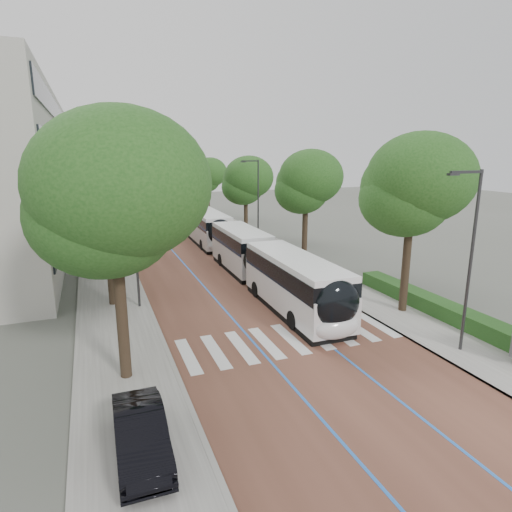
{
  "coord_description": "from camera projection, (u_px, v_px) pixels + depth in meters",
  "views": [
    {
      "loc": [
        -8.26,
        -16.26,
        8.78
      ],
      "look_at": [
        1.25,
        8.28,
        2.4
      ],
      "focal_mm": 30.0,
      "sensor_mm": 36.0,
      "label": 1
    }
  ],
  "objects": [
    {
      "name": "lane_line_left",
      "position": [
        147.0,
        222.0,
        55.38
      ],
      "size": [
        0.12,
        126.0,
        0.01
      ],
      "primitive_type": "cube",
      "color": "blue",
      "rests_on": "road"
    },
    {
      "name": "zebra_crossing",
      "position": [
        290.0,
        339.0,
        20.67
      ],
      "size": [
        10.55,
        3.6,
        0.01
      ],
      "color": "silver",
      "rests_on": "ground"
    },
    {
      "name": "hedge",
      "position": [
        449.0,
        312.0,
        22.78
      ],
      "size": [
        1.2,
        14.0,
        0.8
      ],
      "primitive_type": "cube",
      "color": "#1F4818",
      "rests_on": "sidewalk_right"
    },
    {
      "name": "sidewalk_left",
      "position": [
        99.0,
        224.0,
        53.3
      ],
      "size": [
        4.0,
        140.0,
        0.12
      ],
      "primitive_type": "cube",
      "color": "gray",
      "rests_on": "ground"
    },
    {
      "name": "kerb_left",
      "position": [
        115.0,
        224.0,
        53.96
      ],
      "size": [
        0.2,
        140.0,
        0.14
      ],
      "primitive_type": "cube",
      "color": "gray",
      "rests_on": "ground"
    },
    {
      "name": "ground",
      "position": [
        296.0,
        348.0,
        19.7
      ],
      "size": [
        160.0,
        160.0,
        0.0
      ],
      "primitive_type": "plane",
      "color": "#51544C",
      "rests_on": "ground"
    },
    {
      "name": "parked_car",
      "position": [
        141.0,
        434.0,
        12.45
      ],
      "size": [
        1.49,
        4.16,
        1.37
      ],
      "primitive_type": "imported",
      "rotation": [
        0.0,
        0.0,
        -0.01
      ],
      "color": "black",
      "rests_on": "sidewalk_left"
    },
    {
      "name": "trees_right",
      "position": [
        275.0,
        183.0,
        39.19
      ],
      "size": [
        5.66,
        47.29,
        9.29
      ],
      "color": "black",
      "rests_on": "ground"
    },
    {
      "name": "bus_queued_0",
      "position": [
        206.0,
        227.0,
        42.46
      ],
      "size": [
        2.79,
        12.45,
        3.2
      ],
      "rotation": [
        0.0,
        0.0,
        -0.02
      ],
      "color": "silver",
      "rests_on": "ground"
    },
    {
      "name": "lane_line_right",
      "position": [
        172.0,
        221.0,
        56.5
      ],
      "size": [
        0.12,
        126.0,
        0.01
      ],
      "primitive_type": "cube",
      "color": "blue",
      "rests_on": "road"
    },
    {
      "name": "trees_left",
      "position": [
        98.0,
        177.0,
        35.5
      ],
      "size": [
        6.49,
        60.85,
        9.84
      ],
      "color": "black",
      "rests_on": "ground"
    },
    {
      "name": "bus_queued_3",
      "position": [
        150.0,
        193.0,
        77.53
      ],
      "size": [
        2.81,
        12.45,
        3.2
      ],
      "rotation": [
        0.0,
        0.0,
        0.02
      ],
      "color": "silver",
      "rests_on": "ground"
    },
    {
      "name": "bus_queued_2",
      "position": [
        159.0,
        200.0,
        65.6
      ],
      "size": [
        3.23,
        12.52,
        3.2
      ],
      "rotation": [
        0.0,
        0.0,
        0.06
      ],
      "color": "silver",
      "rests_on": "ground"
    },
    {
      "name": "road",
      "position": [
        160.0,
        221.0,
        55.94
      ],
      "size": [
        11.0,
        140.0,
        0.02
      ],
      "primitive_type": "cube",
      "color": "#553226",
      "rests_on": "ground"
    },
    {
      "name": "bus_queued_1",
      "position": [
        174.0,
        211.0,
        53.91
      ],
      "size": [
        3.18,
        12.51,
        3.2
      ],
      "rotation": [
        0.0,
        0.0,
        0.05
      ],
      "color": "silver",
      "rests_on": "ground"
    },
    {
      "name": "lead_bus",
      "position": [
        269.0,
        267.0,
        27.38
      ],
      "size": [
        2.8,
        18.43,
        3.2
      ],
      "rotation": [
        0.0,
        0.0,
        -0.01
      ],
      "color": "black",
      "rests_on": "ground"
    },
    {
      "name": "streetlight_near",
      "position": [
        469.0,
        248.0,
        18.17
      ],
      "size": [
        1.82,
        0.2,
        8.0
      ],
      "color": "#2F2F32",
      "rests_on": "sidewalk_right"
    },
    {
      "name": "streetlight_far",
      "position": [
        256.0,
        195.0,
        40.83
      ],
      "size": [
        1.82,
        0.2,
        8.0
      ],
      "color": "#2F2F32",
      "rests_on": "sidewalk_right"
    },
    {
      "name": "kerb_right",
      "position": [
        201.0,
        219.0,
        57.9
      ],
      "size": [
        0.2,
        140.0,
        0.14
      ],
      "primitive_type": "cube",
      "color": "gray",
      "rests_on": "ground"
    },
    {
      "name": "sidewalk_right",
      "position": [
        215.0,
        218.0,
        58.57
      ],
      "size": [
        4.0,
        140.0,
        0.12
      ],
      "primitive_type": "cube",
      "color": "gray",
      "rests_on": "ground"
    },
    {
      "name": "lamp_post_left",
      "position": [
        135.0,
        238.0,
        23.84
      ],
      "size": [
        0.14,
        0.14,
        8.0
      ],
      "primitive_type": "cylinder",
      "color": "#2F2F32",
      "rests_on": "sidewalk_left"
    }
  ]
}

